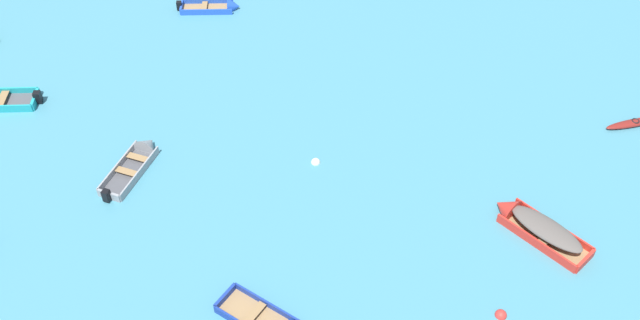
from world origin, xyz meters
TOP-DOWN VIEW (x-y plane):
  - rowboat_grey_foreground_center at (-8.54, 17.35)m, footprint 2.19×4.21m
  - kayak_maroon_near_right at (15.43, 21.78)m, footprint 3.16×1.53m
  - rowboat_red_midfield_left at (9.38, 14.55)m, footprint 4.22×3.98m
  - rowboat_blue_cluster_outer at (-6.94, 30.46)m, footprint 3.80×1.51m
  - mooring_buoy_central at (-0.20, 17.88)m, footprint 0.43×0.43m
  - mooring_buoy_between_boats_left at (7.69, 10.03)m, footprint 0.48×0.48m

SIDE VIEW (x-z plane):
  - mooring_buoy_central at x=-0.20m, z-range -0.22..0.22m
  - mooring_buoy_between_boats_left at x=7.69m, z-range -0.24..0.24m
  - kayak_maroon_near_right at x=15.43m, z-range -0.01..0.30m
  - rowboat_blue_cluster_outer at x=-6.94m, z-range -0.36..0.71m
  - rowboat_grey_foreground_center at x=-8.54m, z-range -0.37..0.75m
  - rowboat_red_midfield_left at x=9.38m, z-range -0.27..1.01m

